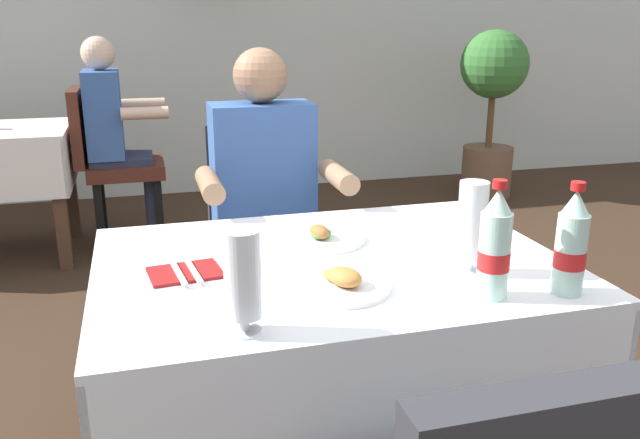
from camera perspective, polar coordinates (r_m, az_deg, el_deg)
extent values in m
cube|color=silver|center=(5.36, -9.57, 17.51)|extent=(11.00, 0.12, 2.83)
cube|color=white|center=(1.69, 0.91, -3.88)|extent=(1.18, 0.86, 0.02)
cube|color=white|center=(1.41, 5.94, -16.35)|extent=(1.18, 0.02, 0.32)
cube|color=white|center=(2.13, -2.33, -4.23)|extent=(1.18, 0.02, 0.32)
cube|color=white|center=(1.70, -18.62, -10.92)|extent=(0.02, 0.86, 0.32)
cube|color=white|center=(1.99, 17.33, -6.68)|extent=(0.02, 0.86, 0.32)
cube|color=#472D1E|center=(2.13, -16.25, -11.23)|extent=(0.07, 0.07, 0.74)
cube|color=#472D1E|center=(2.34, 10.91, -8.13)|extent=(0.07, 0.07, 0.74)
cube|color=#2D2D33|center=(2.44, -3.97, -3.65)|extent=(0.44, 0.44, 0.08)
cube|color=#2D2D33|center=(2.60, -5.21, 3.61)|extent=(0.42, 0.06, 0.44)
cube|color=black|center=(2.38, -7.08, -11.41)|extent=(0.04, 0.04, 0.45)
cube|color=black|center=(2.44, 0.97, -10.48)|extent=(0.04, 0.04, 0.45)
cube|color=black|center=(2.68, -8.20, -8.03)|extent=(0.04, 0.04, 0.45)
cube|color=black|center=(2.73, -1.07, -7.30)|extent=(0.04, 0.04, 0.45)
cylinder|color=#282D42|center=(2.36, -5.47, -11.62)|extent=(0.10, 0.10, 0.45)
cylinder|color=#282D42|center=(2.38, -1.61, -11.17)|extent=(0.10, 0.10, 0.45)
cube|color=#282D42|center=(2.40, -4.46, -3.59)|extent=(0.34, 0.36, 0.12)
cube|color=#385B9E|center=(2.38, -5.01, 4.07)|extent=(0.36, 0.20, 0.50)
sphere|color=#997051|center=(2.33, -5.24, 12.37)|extent=(0.19, 0.19, 0.19)
cylinder|color=#997051|center=(2.12, -9.58, 2.99)|extent=(0.07, 0.26, 0.07)
cylinder|color=#997051|center=(2.21, 1.59, 3.76)|extent=(0.07, 0.26, 0.07)
cylinder|color=white|center=(1.51, 1.71, -5.83)|extent=(0.24, 0.24, 0.01)
ellipsoid|color=#B77A38|center=(1.52, 1.56, -4.94)|extent=(0.09, 0.10, 0.02)
ellipsoid|color=#B77A38|center=(1.49, 2.17, -5.01)|extent=(0.10, 0.11, 0.04)
cylinder|color=white|center=(1.82, 0.27, -1.73)|extent=(0.23, 0.23, 0.01)
ellipsoid|color=#99602D|center=(1.81, -0.06, -1.08)|extent=(0.06, 0.08, 0.04)
ellipsoid|color=#4C8E38|center=(1.81, 0.09, -1.24)|extent=(0.09, 0.09, 0.02)
cylinder|color=white|center=(1.32, -6.57, -9.63)|extent=(0.07, 0.07, 0.01)
cylinder|color=white|center=(1.31, -6.60, -8.92)|extent=(0.02, 0.02, 0.03)
cylinder|color=white|center=(1.27, -6.76, -4.73)|extent=(0.07, 0.07, 0.18)
cylinder|color=#C68928|center=(1.28, -6.72, -5.75)|extent=(0.07, 0.07, 0.13)
cylinder|color=white|center=(1.65, 12.80, -4.41)|extent=(0.07, 0.07, 0.01)
cylinder|color=white|center=(1.64, 12.85, -3.83)|extent=(0.02, 0.02, 0.03)
cylinder|color=white|center=(1.60, 13.10, -0.11)|extent=(0.07, 0.07, 0.19)
cylinder|color=black|center=(1.61, 13.04, -1.05)|extent=(0.06, 0.06, 0.14)
cylinder|color=silver|center=(1.56, 20.92, -2.86)|extent=(0.07, 0.07, 0.18)
cylinder|color=red|center=(1.56, 20.88, -3.18)|extent=(0.07, 0.07, 0.04)
cone|color=silver|center=(1.52, 21.39, 1.38)|extent=(0.06, 0.06, 0.05)
cylinder|color=red|center=(1.52, 21.54, 2.72)|extent=(0.03, 0.03, 0.02)
cylinder|color=silver|center=(1.48, 14.89, -3.07)|extent=(0.07, 0.07, 0.19)
cylinder|color=red|center=(1.49, 14.86, -3.42)|extent=(0.07, 0.07, 0.04)
cone|color=silver|center=(1.45, 15.27, 1.57)|extent=(0.06, 0.06, 0.06)
cylinder|color=red|center=(1.44, 15.38, 2.99)|extent=(0.03, 0.03, 0.02)
cube|color=maroon|center=(1.63, -11.66, -4.55)|extent=(0.18, 0.15, 0.01)
cube|color=silver|center=(1.62, -12.30, -4.40)|extent=(0.04, 0.19, 0.01)
cube|color=silver|center=(1.63, -11.05, -4.24)|extent=(0.04, 0.19, 0.01)
cube|color=white|center=(4.13, -20.87, 5.15)|extent=(0.02, 0.74, 0.32)
cube|color=#472D1E|center=(3.88, -21.67, 1.17)|extent=(0.07, 0.07, 0.74)
cube|color=#472D1E|center=(4.48, -20.94, 3.25)|extent=(0.07, 0.07, 0.74)
cube|color=#4C2319|center=(4.13, -16.49, 4.30)|extent=(0.44, 0.44, 0.08)
cube|color=#4C2319|center=(4.09, -20.31, 7.56)|extent=(0.06, 0.42, 0.44)
cube|color=black|center=(4.03, -13.77, 0.30)|extent=(0.04, 0.04, 0.45)
cube|color=black|center=(4.35, -13.95, 1.55)|extent=(0.04, 0.04, 0.45)
cube|color=black|center=(4.03, -18.59, -0.08)|extent=(0.04, 0.04, 0.45)
cube|color=black|center=(4.36, -18.41, 1.19)|extent=(0.04, 0.04, 0.45)
cylinder|color=#282D42|center=(4.11, -14.21, 0.62)|extent=(0.10, 0.10, 0.45)
cylinder|color=#282D42|center=(4.27, -14.28, 1.21)|extent=(0.10, 0.10, 0.45)
cube|color=#282D42|center=(4.12, -16.79, 4.55)|extent=(0.36, 0.34, 0.12)
cube|color=#385B9E|center=(4.07, -18.30, 8.71)|extent=(0.20, 0.36, 0.50)
sphere|color=beige|center=(4.04, -18.76, 13.54)|extent=(0.19, 0.19, 0.19)
cylinder|color=beige|center=(3.85, -15.00, 8.93)|extent=(0.26, 0.07, 0.07)
cylinder|color=beige|center=(4.28, -15.12, 9.68)|extent=(0.26, 0.07, 0.07)
cylinder|color=brown|center=(5.37, 14.27, 4.10)|extent=(0.39, 0.39, 0.39)
cylinder|color=brown|center=(5.29, 14.60, 8.40)|extent=(0.05, 0.05, 0.43)
sphere|color=#387533|center=(5.25, 14.94, 12.91)|extent=(0.51, 0.51, 0.51)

